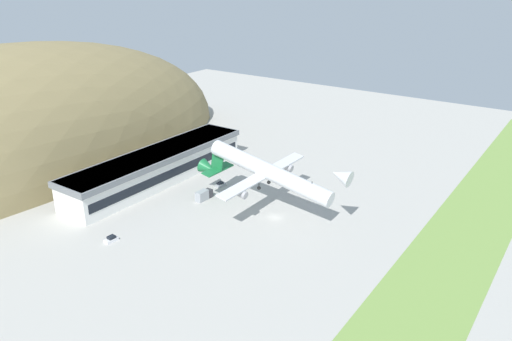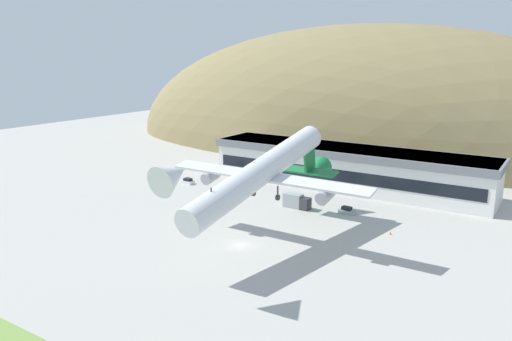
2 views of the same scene
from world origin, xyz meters
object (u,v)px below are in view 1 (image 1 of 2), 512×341
at_px(service_car_0, 111,239).
at_px(service_car_1, 220,184).
at_px(cargo_airplane, 267,172).
at_px(fuel_truck, 204,195).
at_px(terminal_building, 158,165).
at_px(traffic_cone_0, 259,179).

distance_m(service_car_0, service_car_1, 46.23).
xyz_separation_m(cargo_airplane, fuel_truck, (-4.24, 21.37, -11.54)).
distance_m(terminal_building, traffic_cone_0, 35.39).
xyz_separation_m(terminal_building, fuel_truck, (-2.57, -22.90, -4.47)).
relative_size(cargo_airplane, fuel_truck, 8.25).
xyz_separation_m(service_car_1, fuel_truck, (-11.30, -2.33, 0.88)).
bearing_deg(traffic_cone_0, cargo_airplane, -139.72).
distance_m(fuel_truck, traffic_cone_0, 23.96).
bearing_deg(service_car_0, terminal_building, 27.72).
height_order(terminal_building, fuel_truck, terminal_building).
bearing_deg(cargo_airplane, service_car_0, 147.90).
height_order(cargo_airplane, traffic_cone_0, cargo_airplane).
bearing_deg(terminal_building, service_car_1, -67.01).
bearing_deg(terminal_building, traffic_cone_0, -53.45).
relative_size(cargo_airplane, service_car_0, 14.03).
bearing_deg(service_car_0, traffic_cone_0, -8.16).
relative_size(service_car_0, service_car_1, 0.96).
distance_m(service_car_1, fuel_truck, 11.57).
xyz_separation_m(service_car_0, fuel_truck, (34.92, -3.20, 0.88)).
bearing_deg(traffic_cone_0, service_car_1, 148.19).
distance_m(terminal_building, service_car_1, 22.98).
height_order(terminal_building, cargo_airplane, cargo_airplane).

